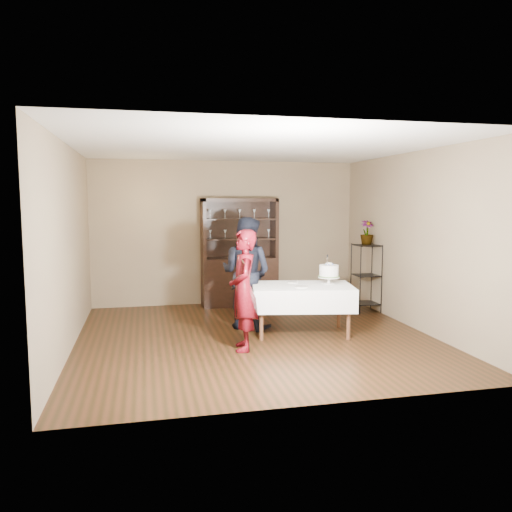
% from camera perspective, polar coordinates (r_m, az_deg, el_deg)
% --- Properties ---
extents(floor, '(5.00, 5.00, 0.00)m').
position_cam_1_polar(floor, '(7.30, -0.11, -9.20)').
color(floor, black).
rests_on(floor, ground).
extents(ceiling, '(5.00, 5.00, 0.00)m').
position_cam_1_polar(ceiling, '(7.08, -0.11, 12.37)').
color(ceiling, silver).
rests_on(ceiling, back_wall).
extents(back_wall, '(5.00, 0.02, 2.70)m').
position_cam_1_polar(back_wall, '(9.51, -3.40, 2.66)').
color(back_wall, brown).
rests_on(back_wall, floor).
extents(wall_left, '(0.02, 5.00, 2.70)m').
position_cam_1_polar(wall_left, '(6.96, -20.63, 0.93)').
color(wall_left, brown).
rests_on(wall_left, floor).
extents(wall_right, '(0.02, 5.00, 2.70)m').
position_cam_1_polar(wall_right, '(7.99, 17.68, 1.68)').
color(wall_right, brown).
rests_on(wall_right, floor).
extents(china_hutch, '(1.40, 0.48, 2.00)m').
position_cam_1_polar(china_hutch, '(9.37, -1.92, -1.60)').
color(china_hutch, black).
rests_on(china_hutch, floor).
extents(plant_etagere, '(0.42, 0.42, 1.20)m').
position_cam_1_polar(plant_etagere, '(9.02, 12.47, -2.14)').
color(plant_etagere, black).
rests_on(plant_etagere, floor).
extents(cake_table, '(1.59, 1.15, 0.72)m').
position_cam_1_polar(cake_table, '(7.38, 5.30, -4.65)').
color(cake_table, silver).
rests_on(cake_table, floor).
extents(woman, '(0.44, 0.62, 1.59)m').
position_cam_1_polar(woman, '(6.53, -1.44, -3.92)').
color(woman, '#3A050C').
rests_on(woman, floor).
extents(man, '(1.05, 1.02, 1.71)m').
position_cam_1_polar(man, '(7.65, -1.15, -1.95)').
color(man, black).
rests_on(man, floor).
extents(cake, '(0.35, 0.35, 0.44)m').
position_cam_1_polar(cake, '(7.52, 8.33, -1.81)').
color(cake, white).
rests_on(cake, cake_table).
extents(plate_near, '(0.25, 0.25, 0.01)m').
position_cam_1_polar(plate_near, '(7.16, 5.22, -3.53)').
color(plate_near, white).
rests_on(plate_near, cake_table).
extents(plate_far, '(0.18, 0.18, 0.01)m').
position_cam_1_polar(plate_far, '(7.55, 4.19, -3.02)').
color(plate_far, white).
rests_on(plate_far, cake_table).
extents(potted_plant, '(0.26, 0.26, 0.43)m').
position_cam_1_polar(potted_plant, '(8.99, 12.54, 2.64)').
color(potted_plant, '#436A32').
rests_on(potted_plant, plant_etagere).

